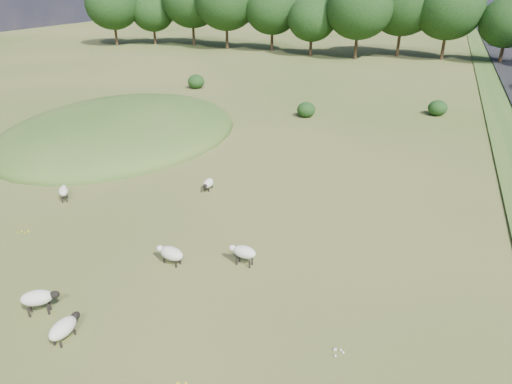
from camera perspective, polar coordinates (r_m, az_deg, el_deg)
ground at (r=37.59m, az=6.21°, el=8.77°), size 160.00×160.00×0.00m
mound at (r=35.92m, az=-16.43°, el=7.11°), size 16.00×20.00×4.00m
treeline at (r=71.16m, az=14.02°, el=21.30°), size 96.28×14.66×11.70m
shrubs at (r=43.13m, az=4.37°, el=11.89°), size 25.54×7.93×1.42m
sheep_0 at (r=18.83m, az=-10.62°, el=-7.54°), size 1.35×0.74×0.76m
sheep_2 at (r=18.37m, az=-1.57°, el=-7.50°), size 1.21×0.58×0.86m
sheep_3 at (r=17.58m, az=-25.59°, el=-11.86°), size 1.28×1.06×0.92m
sheep_4 at (r=16.28m, az=-22.92°, el=-15.34°), size 0.57×1.28×0.74m
sheep_5 at (r=24.94m, az=-6.00°, el=1.07°), size 0.58×1.11×0.63m
sheep_6 at (r=25.60m, az=-22.93°, el=0.10°), size 0.93×1.01×0.76m
car_1 at (r=90.72m, az=28.12°, el=16.27°), size 2.04×4.42×1.23m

